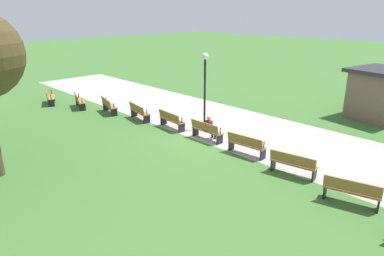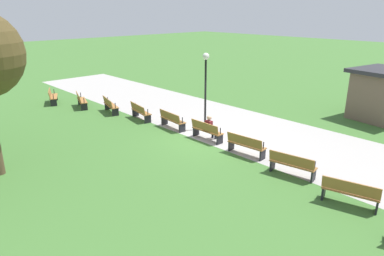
% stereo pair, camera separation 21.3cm
% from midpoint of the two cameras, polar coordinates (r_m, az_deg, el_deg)
% --- Properties ---
extents(ground_plane, '(120.00, 120.00, 0.00)m').
position_cam_midpoint_polar(ground_plane, '(16.18, 2.13, -1.90)').
color(ground_plane, '#3D6B2D').
extents(path_paving, '(37.83, 5.72, 0.01)m').
position_cam_midpoint_polar(path_paving, '(17.95, 7.63, 0.06)').
color(path_paving, '#A39E99').
rests_on(path_paving, ground).
extents(bench_0, '(1.70, 1.11, 0.89)m').
position_cam_midpoint_polar(bench_0, '(24.04, -22.42, 4.75)').
color(bench_0, '#996633').
rests_on(bench_0, ground).
extents(bench_1, '(1.72, 0.99, 0.89)m').
position_cam_midpoint_polar(bench_1, '(22.41, -18.23, 4.30)').
color(bench_1, '#996633').
rests_on(bench_1, ground).
extents(bench_2, '(1.72, 0.87, 0.89)m').
position_cam_midpoint_polar(bench_2, '(20.78, -13.77, 3.62)').
color(bench_2, '#996633').
rests_on(bench_2, ground).
extents(bench_3, '(1.71, 0.74, 0.89)m').
position_cam_midpoint_polar(bench_3, '(19.15, -8.98, 2.66)').
color(bench_3, '#996633').
rests_on(bench_3, ground).
extents(bench_4, '(1.69, 0.61, 0.89)m').
position_cam_midpoint_polar(bench_4, '(17.55, -3.76, 1.35)').
color(bench_4, '#996633').
rests_on(bench_4, ground).
extents(bench_5, '(1.65, 0.47, 0.89)m').
position_cam_midpoint_polar(bench_5, '(15.98, 1.98, -0.39)').
color(bench_5, '#996633').
rests_on(bench_5, ground).
extents(bench_6, '(1.69, 0.61, 0.89)m').
position_cam_midpoint_polar(bench_6, '(14.47, 8.41, -2.68)').
color(bench_6, '#996633').
rests_on(bench_6, ground).
extents(bench_7, '(1.71, 0.74, 0.89)m').
position_cam_midpoint_polar(bench_7, '(13.06, 15.72, -5.64)').
color(bench_7, '#996633').
rests_on(bench_7, ground).
extents(bench_8, '(1.72, 0.87, 0.89)m').
position_cam_midpoint_polar(bench_8, '(11.80, 24.16, -9.40)').
color(bench_8, '#996633').
rests_on(bench_8, ground).
extents(person_seated, '(0.32, 0.52, 1.20)m').
position_cam_midpoint_polar(person_seated, '(15.96, 2.58, 0.21)').
color(person_seated, maroon).
rests_on(person_seated, ground).
extents(lamp_post, '(0.32, 0.32, 3.78)m').
position_cam_midpoint_polar(lamp_post, '(16.96, 1.76, 8.38)').
color(lamp_post, black).
rests_on(lamp_post, ground).
extents(kiosk, '(3.62, 3.73, 2.74)m').
position_cam_midpoint_polar(kiosk, '(21.50, 28.38, 4.96)').
color(kiosk, brown).
rests_on(kiosk, ground).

